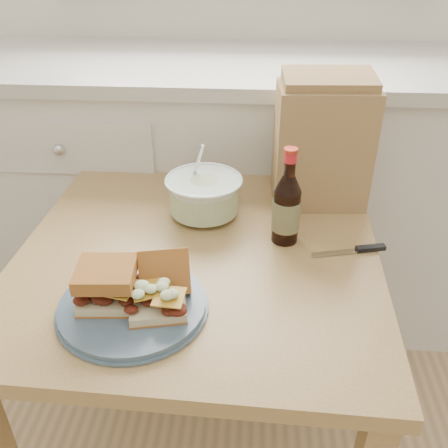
# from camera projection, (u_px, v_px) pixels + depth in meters

# --- Properties ---
(cabinet_run) EXTENTS (2.50, 0.64, 0.94)m
(cabinet_run) POSITION_uv_depth(u_px,v_px,m) (235.00, 189.00, 1.83)
(cabinet_run) COLOR white
(cabinet_run) RESTS_ON ground
(dining_table) EXTENTS (0.84, 0.84, 0.68)m
(dining_table) POSITION_uv_depth(u_px,v_px,m) (199.00, 285.00, 1.19)
(dining_table) COLOR tan
(dining_table) RESTS_ON ground
(plate) EXTENTS (0.28, 0.28, 0.02)m
(plate) POSITION_uv_depth(u_px,v_px,m) (133.00, 306.00, 0.96)
(plate) COLOR #496176
(plate) RESTS_ON dining_table
(sandwich_left) EXTENTS (0.12, 0.11, 0.08)m
(sandwich_left) POSITION_uv_depth(u_px,v_px,m) (107.00, 284.00, 0.94)
(sandwich_left) COLOR beige
(sandwich_left) RESTS_ON plate
(sandwich_right) EXTENTS (0.12, 0.16, 0.09)m
(sandwich_right) POSITION_uv_depth(u_px,v_px,m) (160.00, 290.00, 0.94)
(sandwich_right) COLOR beige
(sandwich_right) RESTS_ON plate
(coleslaw_bowl) EXTENTS (0.19, 0.19, 0.19)m
(coleslaw_bowl) POSITION_uv_depth(u_px,v_px,m) (204.00, 197.00, 1.25)
(coleslaw_bowl) COLOR white
(coleslaw_bowl) RESTS_ON dining_table
(beer_bottle) EXTENTS (0.06, 0.06, 0.23)m
(beer_bottle) POSITION_uv_depth(u_px,v_px,m) (287.00, 208.00, 1.13)
(beer_bottle) COLOR black
(beer_bottle) RESTS_ON dining_table
(knife) EXTENTS (0.17, 0.05, 0.01)m
(knife) POSITION_uv_depth(u_px,v_px,m) (361.00, 249.00, 1.13)
(knife) COLOR silver
(knife) RESTS_ON dining_table
(paper_bag) EXTENTS (0.24, 0.17, 0.31)m
(paper_bag) POSITION_uv_depth(u_px,v_px,m) (322.00, 146.00, 1.26)
(paper_bag) COLOR #A88151
(paper_bag) RESTS_ON dining_table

